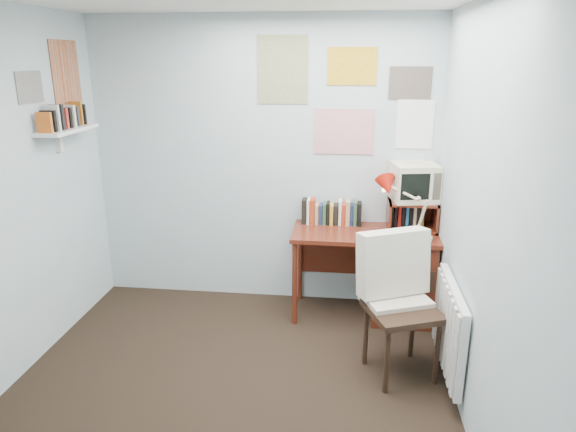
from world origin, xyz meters
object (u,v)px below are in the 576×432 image
Objects in this scene: desk at (395,272)px; desk_lamp at (427,214)px; radiator at (450,328)px; wall_shelf at (67,130)px; crt_tv at (414,180)px; desk_chair at (403,311)px; tv_riser at (412,215)px.

desk_lamp is at bearing -39.91° from desk.
radiator is 1.29× the size of wall_shelf.
desk_chair is at bearing -108.71° from crt_tv.
desk is at bearing -143.47° from crt_tv.
desk is 0.79m from crt_tv.
desk_chair is 1.06m from tv_riser.
desk_chair is 2.24× the size of desk_lamp.
desk_lamp is at bearing 51.08° from desk_chair.
desk is 3.39× the size of crt_tv.
crt_tv is at bearing 82.41° from tv_riser.
desk_chair is at bearing -91.42° from desk.
wall_shelf is at bearing 147.52° from desk_chair.
desk_chair is 0.32m from radiator.
desk_chair is at bearing 168.33° from radiator.
desk_chair is at bearing -10.79° from wall_shelf.
desk_chair is (-0.02, -0.87, 0.09)m from desk.
desk_lamp is at bearing 4.45° from wall_shelf.
tv_riser is (-0.08, 0.27, -0.09)m from desk_lamp.
radiator is (0.31, -0.06, -0.07)m from desk_chair.
radiator is at bearing -10.89° from wall_shelf.
desk_lamp is at bearing -86.27° from crt_tv.
radiator is (0.09, -0.77, -0.56)m from desk_lamp.
crt_tv is at bearing 98.97° from radiator.
desk_lamp is 0.30m from tv_riser.
desk_lamp is 0.36m from crt_tv.
desk_chair reaches higher than radiator.
wall_shelf is (-2.69, -0.49, 0.74)m from tv_riser.
crt_tv is 0.57× the size of wall_shelf.
desk_lamp is 0.55× the size of radiator.
wall_shelf is (-2.69, -0.51, 0.44)m from crt_tv.
desk_lamp is 0.95m from radiator.
crt_tv reaches higher than desk_lamp.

